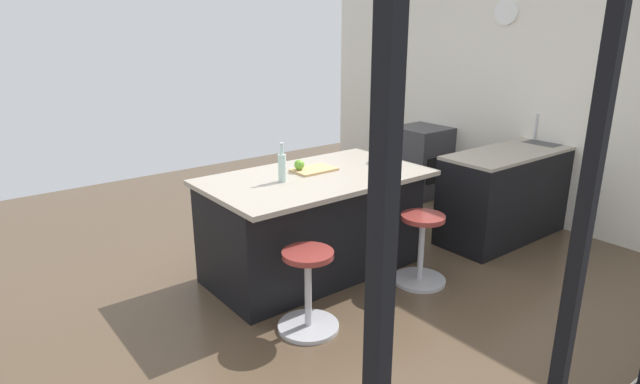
{
  "coord_description": "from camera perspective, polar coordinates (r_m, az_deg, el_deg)",
  "views": [
    {
      "loc": [
        2.44,
        3.54,
        2.08
      ],
      "look_at": [
        -0.11,
        0.26,
        0.75
      ],
      "focal_mm": 29.66,
      "sensor_mm": 36.0,
      "label": 1
    }
  ],
  "objects": [
    {
      "name": "stool_middle",
      "position": [
        3.77,
        -1.29,
        -10.84
      ],
      "size": [
        0.44,
        0.44,
        0.6
      ],
      "color": "#B7B7BC",
      "rests_on": "ground_plane"
    },
    {
      "name": "stool_by_window",
      "position": [
        4.49,
        10.85,
        -6.27
      ],
      "size": [
        0.44,
        0.44,
        0.6
      ],
      "color": "#B7B7BC",
      "rests_on": "ground_plane"
    },
    {
      "name": "ground_plane",
      "position": [
        4.78,
        -3.02,
        -8.13
      ],
      "size": [
        7.47,
        7.47,
        0.0
      ],
      "primitive_type": "plane",
      "color": "brown"
    },
    {
      "name": "cutting_board",
      "position": [
        4.49,
        -0.65,
        2.42
      ],
      "size": [
        0.36,
        0.24,
        0.02
      ],
      "primitive_type": "cube",
      "color": "tan",
      "rests_on": "kitchen_island"
    },
    {
      "name": "interior_partition_left",
      "position": [
        6.41,
        18.72,
        11.38
      ],
      "size": [
        0.15,
        5.39,
        2.95
      ],
      "color": "silver",
      "rests_on": "ground_plane"
    },
    {
      "name": "oven_range",
      "position": [
        6.78,
        10.81,
        3.29
      ],
      "size": [
        0.6,
        0.61,
        0.86
      ],
      "color": "#38383D",
      "rests_on": "ground_plane"
    },
    {
      "name": "sink_cabinet",
      "position": [
        5.95,
        21.52,
        0.53
      ],
      "size": [
        2.26,
        0.6,
        1.17
      ],
      "color": "black",
      "rests_on": "ground_plane"
    },
    {
      "name": "apple_green",
      "position": [
        4.44,
        -2.25,
        2.96
      ],
      "size": [
        0.09,
        0.09,
        0.09
      ],
      "primitive_type": "sphere",
      "color": "#609E2D",
      "rests_on": "cutting_board"
    },
    {
      "name": "fruit_bowl",
      "position": [
        4.78,
        6.72,
        3.62
      ],
      "size": [
        0.2,
        0.2,
        0.07
      ],
      "color": "#334C6B",
      "rests_on": "kitchen_island"
    },
    {
      "name": "water_bottle",
      "position": [
        4.16,
        -4.11,
        2.76
      ],
      "size": [
        0.06,
        0.06,
        0.31
      ],
      "color": "silver",
      "rests_on": "kitchen_island"
    },
    {
      "name": "kitchen_island",
      "position": [
        4.54,
        -0.75,
        -3.39
      ],
      "size": [
        1.86,
        1.07,
        0.89
      ],
      "color": "black",
      "rests_on": "ground_plane"
    }
  ]
}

